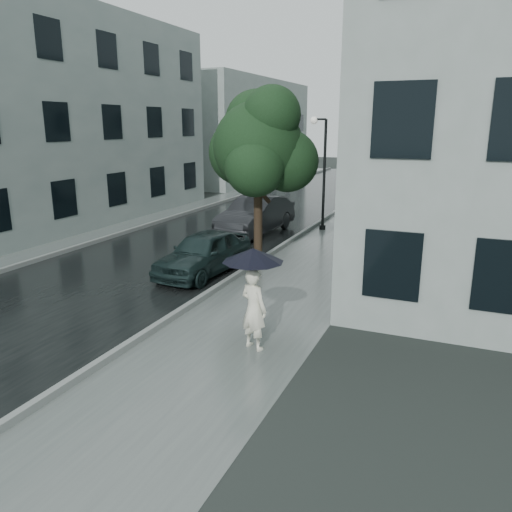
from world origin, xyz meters
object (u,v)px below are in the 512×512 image
at_px(street_tree, 259,145).
at_px(car_near, 204,253).
at_px(pedestrian, 254,309).
at_px(lamp_post, 321,166).
at_px(car_far, 256,215).

bearing_deg(street_tree, car_near, -128.97).
xyz_separation_m(pedestrian, lamp_post, (-2.09, 12.29, 1.91)).
xyz_separation_m(street_tree, lamp_post, (0.21, 6.45, -1.11)).
relative_size(pedestrian, car_far, 0.36).
relative_size(pedestrian, car_near, 0.44).
height_order(street_tree, car_far, street_tree).
distance_m(pedestrian, car_near, 5.58).
xyz_separation_m(pedestrian, car_near, (-3.52, 4.32, -0.19)).
bearing_deg(car_near, car_far, 102.32).
bearing_deg(car_far, street_tree, -61.88).
bearing_deg(street_tree, lamp_post, 88.17).
bearing_deg(car_near, street_tree, 55.70).
distance_m(street_tree, car_far, 5.89).
height_order(street_tree, lamp_post, street_tree).
xyz_separation_m(lamp_post, car_near, (-1.44, -7.97, -2.10)).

